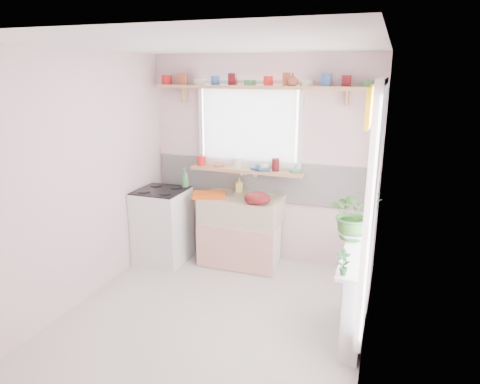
% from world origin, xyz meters
% --- Properties ---
extents(room, '(3.20, 3.20, 3.20)m').
position_xyz_m(room, '(0.66, 0.86, 1.37)').
color(room, beige).
rests_on(room, ground).
extents(sink_unit, '(0.95, 0.65, 1.11)m').
position_xyz_m(sink_unit, '(-0.15, 1.29, 0.43)').
color(sink_unit, white).
rests_on(sink_unit, ground).
extents(cooker, '(0.58, 0.58, 0.93)m').
position_xyz_m(cooker, '(-1.10, 1.05, 0.46)').
color(cooker, white).
rests_on(cooker, ground).
extents(radiator_ledge, '(0.22, 0.95, 0.78)m').
position_xyz_m(radiator_ledge, '(1.30, 0.20, 0.40)').
color(radiator_ledge, white).
rests_on(radiator_ledge, ground).
extents(windowsill, '(1.40, 0.22, 0.04)m').
position_xyz_m(windowsill, '(-0.15, 1.48, 1.14)').
color(windowsill, tan).
rests_on(windowsill, room).
extents(pine_shelf, '(2.52, 0.24, 0.04)m').
position_xyz_m(pine_shelf, '(0.00, 1.47, 2.12)').
color(pine_shelf, tan).
rests_on(pine_shelf, room).
extents(shelf_crockery, '(2.47, 0.11, 0.12)m').
position_xyz_m(shelf_crockery, '(-0.04, 1.47, 2.19)').
color(shelf_crockery, red).
rests_on(shelf_crockery, pine_shelf).
extents(sill_crockery, '(1.35, 0.11, 0.12)m').
position_xyz_m(sill_crockery, '(-0.20, 1.48, 1.21)').
color(sill_crockery, red).
rests_on(sill_crockery, windowsill).
extents(dish_tray, '(0.46, 0.40, 0.04)m').
position_xyz_m(dish_tray, '(-0.53, 1.19, 0.87)').
color(dish_tray, '#EC5A14').
rests_on(dish_tray, sink_unit).
extents(colander, '(0.39, 0.39, 0.14)m').
position_xyz_m(colander, '(0.11, 1.10, 0.92)').
color(colander, maroon).
rests_on(colander, sink_unit).
extents(jade_plant, '(0.55, 0.51, 0.50)m').
position_xyz_m(jade_plant, '(1.21, 0.60, 1.03)').
color(jade_plant, '#366A2A').
rests_on(jade_plant, radiator_ledge).
extents(fruit_bowl, '(0.37, 0.37, 0.07)m').
position_xyz_m(fruit_bowl, '(1.21, 0.60, 0.81)').
color(fruit_bowl, silver).
rests_on(fruit_bowl, radiator_ledge).
extents(herb_pot, '(0.12, 0.08, 0.21)m').
position_xyz_m(herb_pot, '(1.21, -0.20, 0.88)').
color(herb_pot, '#29682D').
rests_on(herb_pot, radiator_ledge).
extents(soap_bottle_sink, '(0.10, 0.10, 0.18)m').
position_xyz_m(soap_bottle_sink, '(-0.25, 1.50, 0.94)').
color(soap_bottle_sink, '#E0D363').
rests_on(soap_bottle_sink, sink_unit).
extents(sill_cup, '(0.15, 0.15, 0.09)m').
position_xyz_m(sill_cup, '(0.09, 1.42, 1.21)').
color(sill_cup, white).
rests_on(sill_cup, windowsill).
extents(sill_bowl, '(0.23, 0.23, 0.06)m').
position_xyz_m(sill_bowl, '(0.06, 1.42, 1.19)').
color(sill_bowl, '#3167A1').
rests_on(sill_bowl, windowsill).
extents(shelf_vase, '(0.15, 0.15, 0.14)m').
position_xyz_m(shelf_vase, '(0.40, 1.41, 2.21)').
color(shelf_vase, brown).
rests_on(shelf_vase, pine_shelf).
extents(cooker_bottle, '(0.11, 0.11, 0.24)m').
position_xyz_m(cooker_bottle, '(-0.88, 1.27, 1.04)').
color(cooker_bottle, '#458B50').
rests_on(cooker_bottle, cooker).
extents(fruit, '(0.20, 0.14, 0.10)m').
position_xyz_m(fruit, '(1.22, 0.61, 0.87)').
color(fruit, '#F55E14').
rests_on(fruit, fruit_bowl).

